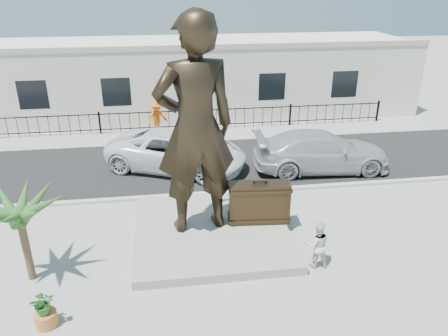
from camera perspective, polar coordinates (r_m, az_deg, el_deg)
The scene contains 16 objects.
ground at distance 14.14m, azimuth 1.17°, elevation -11.86°, with size 100.00×100.00×0.00m, color #9E9991.
street at distance 21.09m, azimuth -2.30°, elevation 0.87°, with size 40.00×7.00×0.01m, color black.
curb at distance 17.92m, azimuth -1.13°, elevation -3.32°, with size 40.00×0.25×0.12m, color #A5A399.
far_sidewalk at distance 24.80m, azimuth -3.27°, elevation 4.48°, with size 40.00×2.50×0.02m, color #9E9991.
plinth at distance 15.23m, azimuth -1.61°, elevation -8.28°, with size 5.20×5.20×0.30m, color gray.
fence at distance 25.37m, azimuth -3.46°, elevation 6.33°, with size 22.00×0.10×1.20m, color black.
building at distance 29.01m, azimuth -4.27°, elevation 11.84°, with size 28.00×7.00×4.40m, color silver.
statue at distance 13.79m, azimuth -3.79°, elevation 5.28°, with size 2.61×1.71×7.14m, color black.
suitcase at distance 15.24m, azimuth 4.61°, elevation -4.51°, with size 2.08×0.66×1.46m, color #2E2113.
tourist at distance 13.76m, azimuth 12.09°, elevation -9.78°, with size 0.74×0.57×1.51m, color silver.
car_white at distance 20.06m, azimuth -6.15°, elevation 2.23°, with size 2.92×6.34×1.76m, color silver.
car_silver at distance 20.37m, azimuth 12.59°, elevation 2.17°, with size 2.51×6.17×1.79m, color #A4A5A8.
worker at distance 24.66m, azimuth -8.71°, elevation 6.50°, with size 1.24×0.71×1.92m, color #E2590B.
palm_tree at distance 14.57m, azimuth -23.70°, elevation -13.02°, with size 1.80×1.80×3.20m, color #274E1C, non-canonical shape.
planter at distance 12.68m, azimuth -22.18°, elevation -17.79°, with size 0.56×0.56×0.40m, color #B76A30.
shrub at distance 12.35m, azimuth -22.58°, elevation -15.95°, with size 0.59×0.51×0.65m, color #27601F.
Camera 1 is at (-1.90, -11.30, 8.29)m, focal length 35.00 mm.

